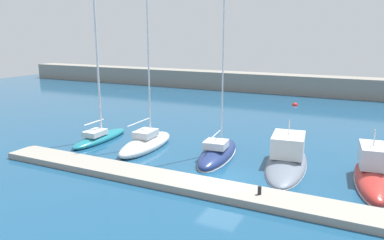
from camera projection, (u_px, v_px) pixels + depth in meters
name	position (u px, v px, depth m)	size (l,w,h in m)	color
ground_plane	(221.00, 181.00, 22.54)	(120.00, 120.00, 0.00)	navy
dock_pier	(209.00, 188.00, 20.93)	(30.41, 2.19, 0.40)	gray
breakwater_seawall	(314.00, 85.00, 54.28)	(108.00, 3.66, 2.78)	gray
sailboat_teal_nearest	(100.00, 135.00, 30.96)	(1.94, 6.66, 12.87)	#19707F
sailboat_white_second	(146.00, 143.00, 28.85)	(2.40, 6.79, 12.97)	white
sailboat_navy_third	(218.00, 153.00, 26.88)	(2.86, 7.22, 14.40)	navy
motorboat_slate_fourth	(287.00, 158.00, 25.32)	(3.80, 9.39, 3.46)	slate
motorboat_red_fifth	(372.00, 174.00, 22.18)	(2.68, 7.47, 3.49)	#B72D28
mooring_buoy_red	(295.00, 105.00, 46.43)	(0.72, 0.72, 0.72)	red
dock_bollard	(260.00, 190.00, 19.60)	(0.20, 0.20, 0.44)	black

